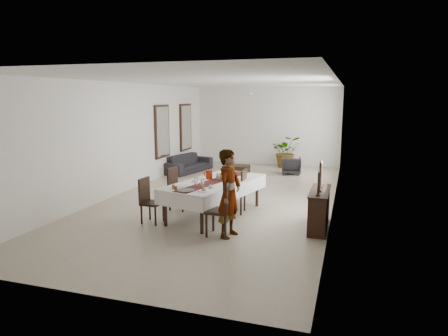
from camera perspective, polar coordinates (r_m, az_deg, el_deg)
floor at (r=11.32m, az=-0.07°, el=-4.15°), size 6.00×12.00×0.00m
ceiling at (r=10.98m, az=-0.07°, el=12.26°), size 6.00×12.00×0.02m
wall_back at (r=16.83m, az=6.17°, el=5.99°), size 6.00×0.02×3.20m
wall_front at (r=5.69m, az=-18.75°, el=-2.47°), size 6.00×0.02×3.20m
wall_left at (r=12.28m, az=-13.57°, el=4.27°), size 0.02×12.00×3.20m
wall_right at (r=10.53m, az=15.71°, el=3.25°), size 0.02×12.00×3.20m
dining_table_top at (r=9.41m, az=-1.30°, el=-2.13°), size 1.70×2.81×0.05m
table_leg_fl at (r=8.81m, az=-8.37°, el=-5.83°), size 0.09×0.09×0.77m
table_leg_fr at (r=8.25m, az=-3.19°, el=-6.85°), size 0.09×0.09×0.77m
table_leg_bl at (r=10.78m, az=0.16°, el=-2.78°), size 0.09×0.09×0.77m
table_leg_br at (r=10.32m, az=4.73°, el=-3.40°), size 0.09×0.09×0.77m
tablecloth_top at (r=9.40m, az=-1.30°, el=-1.93°), size 1.94×3.05×0.01m
tablecloth_drape_left at (r=9.79m, az=-4.45°, el=-2.43°), size 0.69×2.74×0.33m
tablecloth_drape_right at (r=9.11m, az=2.09°, el=-3.35°), size 0.69×2.74×0.33m
tablecloth_drape_near at (r=8.33m, az=-6.57°, el=-4.71°), size 1.26×0.32×0.33m
tablecloth_drape_far at (r=10.62m, az=2.83°, el=-1.42°), size 1.26×0.32×0.33m
table_runner at (r=9.40m, az=-1.30°, el=-1.88°), size 1.03×2.75×0.00m
red_pitcher at (r=9.66m, az=-2.14°, el=-0.91°), size 0.20×0.20×0.22m
pitcher_handle at (r=9.71m, az=-2.59°, el=-0.86°), size 0.13×0.05×0.13m
wine_glass_near at (r=8.73m, az=-3.11°, el=-2.21°), size 0.08×0.08×0.19m
wine_glass_mid at (r=8.96m, az=-3.98°, el=-1.91°), size 0.08×0.08×0.19m
wine_glass_far at (r=9.40m, az=-0.84°, el=-1.32°), size 0.08×0.08×0.19m
teacup_right at (r=8.68m, az=-1.83°, el=-2.68°), size 0.10×0.10×0.07m
saucer_right at (r=8.69m, az=-1.83°, el=-2.85°), size 0.16×0.16×0.01m
teacup_left at (r=9.27m, az=-4.29°, el=-1.89°), size 0.10×0.10×0.07m
saucer_left at (r=9.27m, az=-4.29°, el=-2.05°), size 0.16×0.16×0.01m
plate_near_right at (r=8.40m, az=-2.88°, el=-3.29°), size 0.26×0.26×0.02m
bread_near_right at (r=8.40m, az=-2.88°, el=-3.09°), size 0.10×0.10×0.10m
plate_near_left at (r=8.93m, az=-5.94°, el=-2.54°), size 0.26×0.26×0.02m
plate_far_left at (r=10.08m, az=-1.12°, el=-1.03°), size 0.26×0.26×0.02m
serving_tray at (r=8.48m, az=-5.52°, el=-3.19°), size 0.39×0.39×0.02m
jam_jar_a at (r=8.59m, az=-6.94°, el=-2.83°), size 0.07×0.07×0.08m
jam_jar_b at (r=8.71m, az=-7.24°, el=-2.66°), size 0.07×0.07×0.08m
fruit_basket at (r=9.59m, az=-0.14°, el=-1.32°), size 0.33×0.33×0.11m
fruit_red at (r=9.57m, az=0.10°, el=-0.84°), size 0.10×0.10×0.10m
fruit_green at (r=9.62m, az=-0.26°, el=-0.78°), size 0.09×0.09×0.09m
chair_right_near_seat at (r=8.12m, az=-0.71°, el=-6.17°), size 0.50×0.50×0.06m
chair_right_near_leg_fl at (r=7.96m, az=0.19°, el=-8.55°), size 0.05×0.05×0.48m
chair_right_near_leg_fr at (r=8.32m, az=1.07°, el=-7.71°), size 0.05×0.05×0.48m
chair_right_near_leg_bl at (r=8.09m, az=-2.53°, el=-8.25°), size 0.05×0.05×0.48m
chair_right_near_leg_br at (r=8.44m, az=-1.54°, el=-7.45°), size 0.05×0.05×0.48m
chair_right_near_back at (r=7.97m, az=0.80°, el=-4.01°), size 0.05×0.49×0.62m
chair_right_far_seat at (r=9.71m, az=1.65°, el=-3.69°), size 0.46×0.46×0.05m
chair_right_far_leg_fl at (r=9.55m, az=2.44°, el=-5.47°), size 0.05×0.05×0.45m
chair_right_far_leg_fr at (r=9.90m, az=2.95°, el=-4.92°), size 0.05×0.05×0.45m
chair_right_far_leg_bl at (r=9.64m, az=0.29°, el=-5.32°), size 0.05×0.05×0.45m
chair_right_far_leg_br at (r=9.99m, az=0.87°, el=-4.77°), size 0.05×0.05×0.45m
chair_right_far_back at (r=9.59m, az=2.85°, el=-1.98°), size 0.05×0.45×0.58m
chair_left_near_seat at (r=9.08m, az=-10.22°, el=-4.98°), size 0.45×0.45×0.05m
chair_left_near_leg_fl at (r=9.37m, az=-10.55°, el=-6.01°), size 0.05×0.05×0.43m
chair_left_near_leg_fr at (r=9.09m, az=-11.70°, el=-6.57°), size 0.05×0.05×0.43m
chair_left_near_leg_bl at (r=9.20m, az=-8.66°, el=-6.26°), size 0.05×0.05×0.43m
chair_left_near_leg_br at (r=8.91m, az=-9.77°, el=-6.84°), size 0.05×0.05×0.43m
chair_left_near_back at (r=9.11m, az=-11.33°, el=-3.06°), size 0.06×0.43×0.55m
chair_left_far_seat at (r=10.04m, az=-6.33°, el=-3.30°), size 0.50×0.50×0.05m
chair_left_far_leg_fl at (r=10.34m, az=-6.65°, el=-4.32°), size 0.05×0.05×0.45m
chair_left_far_leg_fr at (r=10.04m, az=-7.75°, el=-4.79°), size 0.05×0.05×0.45m
chair_left_far_leg_bl at (r=10.16m, az=-4.87°, el=-4.55°), size 0.05×0.05×0.45m
chair_left_far_leg_br at (r=9.85m, az=-5.93°, el=-5.04°), size 0.05×0.05×0.45m
chair_left_far_back at (r=10.08m, az=-7.36°, el=-1.48°), size 0.10×0.45×0.57m
woman at (r=7.97m, az=0.75°, el=-3.67°), size 0.55×0.72×1.78m
sideboard_body at (r=8.80m, az=13.43°, el=-5.86°), size 0.36×1.36×0.81m
sideboard_top at (r=8.70m, az=13.54°, el=-3.20°), size 0.40×1.41×0.03m
candlestick_near_base at (r=8.21m, az=13.29°, el=-3.78°), size 0.09×0.09×0.03m
candlestick_near_shaft at (r=8.15m, az=13.36°, el=-2.14°), size 0.05×0.05×0.45m
candlestick_near_candle at (r=8.10m, az=13.43°, el=-0.33°), size 0.03×0.03×0.07m
candlestick_mid_base at (r=8.56m, az=13.48°, el=-3.22°), size 0.09×0.09×0.03m
candlestick_mid_shaft at (r=8.50m, az=13.56°, el=-1.20°), size 0.05×0.05×0.59m
candlestick_mid_candle at (r=8.44m, az=13.66°, el=1.00°), size 0.03×0.03×0.07m
candlestick_far_base at (r=8.91m, az=13.65°, el=-2.70°), size 0.09×0.09×0.03m
candlestick_far_shaft at (r=8.86m, az=13.72°, el=-1.05°), size 0.05×0.05×0.50m
candlestick_far_candle at (r=8.81m, az=13.80°, el=0.77°), size 0.03×0.03×0.07m
sofa at (r=15.14m, az=-5.17°, el=0.68°), size 1.34×2.33×0.64m
armchair at (r=14.81m, az=9.58°, el=0.34°), size 0.78×0.79×0.63m
coffee_table at (r=14.21m, az=1.76°, el=-0.40°), size 0.93×0.64×0.40m
potted_plant at (r=16.22m, az=8.89°, el=2.35°), size 1.36×1.26×1.27m
mirror_frame_near at (r=14.18m, az=-8.84°, el=5.18°), size 0.06×1.05×1.85m
mirror_glass_near at (r=14.17m, az=-8.71°, el=5.17°), size 0.01×0.90×1.70m
mirror_frame_far at (r=16.08m, az=-5.51°, el=5.82°), size 0.06×1.05×1.85m
mirror_glass_far at (r=16.07m, az=-5.39°, el=5.81°), size 0.01×0.90×1.70m
fan_rod at (r=13.86m, az=3.77°, el=11.37°), size 0.04×0.04×0.20m
fan_hub at (r=13.86m, az=3.76°, el=10.54°), size 0.16×0.16×0.08m
fan_blade_n at (r=14.20m, az=4.10°, el=10.53°), size 0.10×0.55×0.01m
fan_blade_s at (r=13.52m, az=3.40°, el=10.56°), size 0.10×0.55×0.01m
fan_blade_e at (r=13.78m, az=5.20°, el=10.53°), size 0.55×0.10×0.01m
fan_blade_w at (r=13.95m, az=2.34°, el=10.55°), size 0.55×0.10×0.01m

